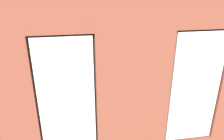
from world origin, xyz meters
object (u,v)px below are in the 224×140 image
(couch_by_window, at_px, (130,133))
(potted_plant_between_couches, at_px, (193,105))
(potted_plant_near_tv, at_px, (21,101))
(potted_plant_foreground_right, at_px, (30,60))
(remote_black, at_px, (112,78))
(couch_left, at_px, (193,87))
(tv_flatscreen, at_px, (6,76))
(coffee_table, at_px, (112,79))
(potted_plant_by_left_couch, at_px, (163,72))
(potted_plant_beside_window_right, at_px, (36,121))
(table_plant_small, at_px, (123,72))
(papasan_chair, at_px, (94,60))
(candle_jar, at_px, (99,79))
(remote_silver, at_px, (116,79))
(cup_ceramic, at_px, (106,76))
(media_console, at_px, (10,93))
(potted_plant_corner_near_left, at_px, (165,52))

(couch_by_window, xyz_separation_m, potted_plant_between_couches, (-1.39, -0.06, 0.51))
(potted_plant_near_tv, distance_m, potted_plant_foreground_right, 2.90)
(remote_black, distance_m, potted_plant_foreground_right, 3.31)
(couch_left, relative_size, tv_flatscreen, 2.07)
(coffee_table, relative_size, potted_plant_by_left_couch, 3.39)
(potted_plant_beside_window_right, xyz_separation_m, potted_plant_foreground_right, (0.93, -4.49, -0.31))
(table_plant_small, distance_m, potted_plant_beside_window_right, 3.69)
(papasan_chair, bearing_deg, potted_plant_foreground_right, -1.59)
(candle_jar, xyz_separation_m, remote_silver, (-0.54, 0.00, -0.05))
(coffee_table, height_order, remote_black, remote_black)
(potted_plant_near_tv, bearing_deg, potted_plant_by_left_couch, -159.25)
(couch_by_window, relative_size, potted_plant_beside_window_right, 1.32)
(couch_by_window, distance_m, remote_black, 2.63)
(cup_ceramic, bearing_deg, table_plant_small, -175.73)
(coffee_table, relative_size, potted_plant_near_tv, 1.93)
(table_plant_small, distance_m, potted_plant_near_tv, 3.21)
(table_plant_small, bearing_deg, potted_plant_foreground_right, -26.65)
(media_console, bearing_deg, potted_plant_corner_near_left, -160.68)
(candle_jar, relative_size, potted_plant_beside_window_right, 0.09)
(coffee_table, bearing_deg, potted_plant_near_tv, 23.85)
(potted_plant_corner_near_left, bearing_deg, coffee_table, 35.69)
(potted_plant_corner_near_left, height_order, potted_plant_beside_window_right, potted_plant_beside_window_right)
(candle_jar, height_order, media_console, candle_jar)
(couch_left, bearing_deg, potted_plant_beside_window_right, -61.19)
(couch_left, relative_size, remote_black, 11.69)
(cup_ceramic, relative_size, potted_plant_near_tv, 0.12)
(table_plant_small, height_order, tv_flatscreen, tv_flatscreen)
(couch_by_window, bearing_deg, potted_plant_corner_near_left, -119.99)
(remote_silver, bearing_deg, potted_plant_by_left_couch, -97.82)
(potted_plant_by_left_couch, bearing_deg, media_console, 8.36)
(remote_silver, bearing_deg, candle_jar, 61.17)
(potted_plant_near_tv, distance_m, potted_plant_between_couches, 4.17)
(tv_flatscreen, height_order, potted_plant_between_couches, potted_plant_between_couches)
(potted_plant_near_tv, bearing_deg, couch_left, -176.57)
(potted_plant_foreground_right, bearing_deg, potted_plant_between_couches, 133.69)
(coffee_table, relative_size, potted_plant_foreground_right, 1.60)
(table_plant_small, bearing_deg, candle_jar, 18.65)
(remote_black, distance_m, papasan_chair, 1.74)
(cup_ceramic, xyz_separation_m, tv_flatscreen, (2.92, 0.27, 0.34))
(coffee_table, bearing_deg, potted_plant_corner_near_left, -144.31)
(couch_by_window, relative_size, potted_plant_foreground_right, 2.10)
(cup_ceramic, height_order, potted_plant_beside_window_right, potted_plant_beside_window_right)
(potted_plant_beside_window_right, bearing_deg, candle_jar, -118.97)
(table_plant_small, height_order, remote_silver, table_plant_small)
(table_plant_small, relative_size, remote_silver, 1.44)
(media_console, distance_m, potted_plant_corner_near_left, 5.96)
(potted_plant_near_tv, bearing_deg, media_console, -60.34)
(potted_plant_near_tv, xyz_separation_m, potted_plant_foreground_right, (0.25, -2.88, 0.12))
(coffee_table, height_order, potted_plant_beside_window_right, potted_plant_beside_window_right)
(candle_jar, relative_size, papasan_chair, 0.11)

